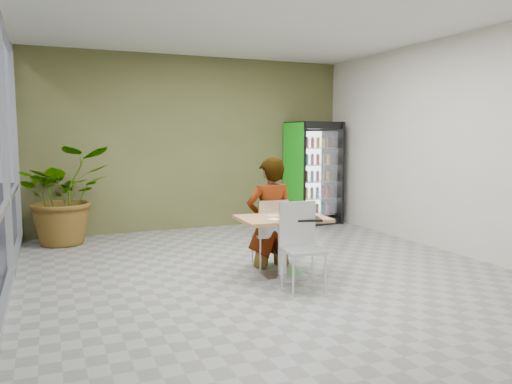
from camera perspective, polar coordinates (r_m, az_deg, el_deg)
ground at (r=6.35m, az=1.74°, el=-9.46°), size 7.00×7.00×0.00m
room_envelope at (r=6.11m, az=1.80°, el=5.12°), size 6.00×7.00×3.20m
dining_table at (r=6.17m, az=3.03°, el=-4.81°), size 1.10×0.80×0.75m
chair_far at (r=6.58m, az=1.72°, el=-4.12°), size 0.43×0.44×0.91m
chair_near at (r=5.71m, az=5.08°, el=-5.30°), size 0.49×0.49×0.99m
seated_woman at (r=6.62m, az=1.62°, el=-3.64°), size 0.68×0.47×1.76m
pizza_plate at (r=6.18m, az=2.36°, el=-2.63°), size 0.29×0.28×0.03m
soda_cup at (r=6.16m, az=4.42°, el=-2.05°), size 0.10×0.10×0.17m
napkin_stack at (r=5.86m, az=2.07°, el=-3.19°), size 0.18×0.18×0.02m
cafeteria_tray at (r=5.93m, az=5.22°, el=-3.07°), size 0.51×0.43×0.02m
beverage_fridge at (r=9.96m, az=6.59°, el=2.18°), size 1.00×0.81×2.01m
potted_plant at (r=8.59m, az=-21.07°, el=-0.32°), size 1.65×1.51×1.59m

